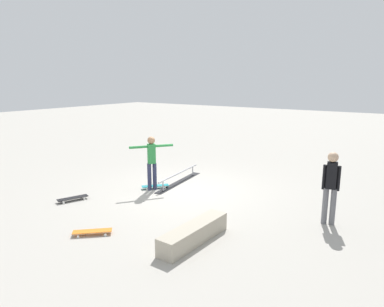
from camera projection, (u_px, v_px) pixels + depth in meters
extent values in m
plane|color=#ADA89E|center=(183.00, 191.00, 10.14)|extent=(60.00, 60.00, 0.00)
cube|color=black|center=(179.00, 182.00, 10.94)|extent=(2.57, 0.57, 0.01)
cylinder|color=#B7B7BC|center=(193.00, 171.00, 11.74)|extent=(0.04, 0.04, 0.31)
cylinder|color=#B7B7BC|center=(163.00, 186.00, 10.07)|extent=(0.04, 0.04, 0.31)
cylinder|color=#B7B7BC|center=(179.00, 173.00, 10.88)|extent=(2.39, 0.36, 0.05)
cube|color=#B2A893|center=(194.00, 233.00, 6.88)|extent=(1.87, 0.47, 0.37)
cylinder|color=#2D3351|center=(149.00, 177.00, 10.12)|extent=(0.16, 0.16, 0.80)
cylinder|color=#2D3351|center=(155.00, 176.00, 10.17)|extent=(0.16, 0.16, 0.80)
cube|color=#2D8C42|center=(152.00, 154.00, 10.00)|extent=(0.28, 0.27, 0.57)
sphere|color=#A87A56|center=(151.00, 140.00, 9.92)|extent=(0.22, 0.22, 0.22)
cylinder|color=#2D8C42|center=(138.00, 147.00, 9.83)|extent=(0.48, 0.38, 0.07)
cylinder|color=#2D8C42|center=(164.00, 146.00, 10.08)|extent=(0.48, 0.38, 0.07)
cube|color=teal|center=(155.00, 186.00, 10.34)|extent=(0.74, 0.67, 0.02)
cylinder|color=white|center=(147.00, 189.00, 10.17)|extent=(0.06, 0.06, 0.05)
cylinder|color=white|center=(146.00, 187.00, 10.39)|extent=(0.06, 0.06, 0.05)
cylinder|color=white|center=(165.00, 188.00, 10.31)|extent=(0.06, 0.06, 0.05)
cylinder|color=white|center=(164.00, 186.00, 10.52)|extent=(0.06, 0.06, 0.05)
cylinder|color=slate|center=(325.00, 206.00, 7.74)|extent=(0.14, 0.14, 0.84)
cylinder|color=slate|center=(333.00, 207.00, 7.68)|extent=(0.14, 0.14, 0.84)
cube|color=black|center=(332.00, 175.00, 7.56)|extent=(0.23, 0.25, 0.59)
sphere|color=tan|center=(333.00, 157.00, 7.48)|extent=(0.23, 0.23, 0.23)
cylinder|color=black|center=(324.00, 177.00, 7.63)|extent=(0.09, 0.09, 0.56)
cylinder|color=black|center=(339.00, 178.00, 7.52)|extent=(0.09, 0.09, 0.56)
cube|color=black|center=(73.00, 198.00, 9.27)|extent=(0.82, 0.47, 0.02)
cylinder|color=white|center=(82.00, 197.00, 9.53)|extent=(0.06, 0.05, 0.05)
cylinder|color=white|center=(84.00, 199.00, 9.35)|extent=(0.06, 0.05, 0.05)
cylinder|color=white|center=(61.00, 201.00, 9.22)|extent=(0.06, 0.05, 0.05)
cylinder|color=white|center=(64.00, 203.00, 9.04)|extent=(0.06, 0.05, 0.05)
cube|color=orange|center=(92.00, 231.00, 7.23)|extent=(0.70, 0.72, 0.02)
cylinder|color=white|center=(106.00, 230.00, 7.40)|extent=(0.06, 0.06, 0.05)
cylinder|color=white|center=(105.00, 235.00, 7.17)|extent=(0.06, 0.06, 0.05)
cylinder|color=white|center=(80.00, 232.00, 7.31)|extent=(0.06, 0.06, 0.05)
cylinder|color=white|center=(78.00, 237.00, 7.09)|extent=(0.06, 0.06, 0.05)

